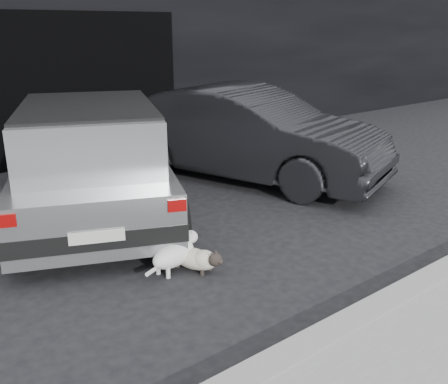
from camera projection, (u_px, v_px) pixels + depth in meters
ground at (142, 242)px, 5.73m from camera, size 80.00×80.00×0.00m
building_facade at (32, 18)px, 9.99m from camera, size 34.00×4.00×5.00m
garage_opening at (77, 88)px, 8.88m from camera, size 4.00×0.10×2.60m
curb at (390, 303)px, 4.36m from camera, size 18.00×0.25×0.12m
silver_hatchback at (91, 155)px, 6.33m from camera, size 3.18×4.33×1.46m
second_car at (247, 134)px, 7.92m from camera, size 2.96×4.68×1.46m
cat_siamese at (197, 259)px, 5.04m from camera, size 0.42×0.73×0.27m
cat_white at (176, 253)px, 5.04m from camera, size 0.76×0.40×0.37m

